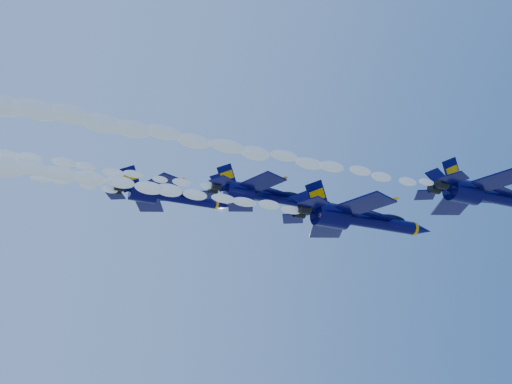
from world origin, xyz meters
name	(u,v)px	position (x,y,z in m)	size (l,w,h in m)	color
jet_lead	(487,195)	(20.62, -13.58, 150.20)	(17.52, 14.37, 6.51)	#06043C
smoke_trail_jet_lead	(236,148)	(-10.44, -13.58, 149.79)	(47.14, 1.95, 1.76)	white
jet_second	(358,219)	(10.78, -1.61, 150.12)	(20.08, 16.47, 7.46)	#06043C
smoke_trail_jet_second	(100,179)	(-21.37, -1.61, 149.69)	(47.14, 2.24, 2.01)	white
jet_third	(262,195)	(0.27, 4.76, 154.24)	(16.72, 13.72, 6.22)	#06043C
smoke_trail_jet_third	(14,155)	(-30.45, 4.76, 153.84)	(47.14, 1.86, 1.68)	white
jet_fourth	(167,196)	(-10.76, 12.27, 155.31)	(16.84, 13.82, 6.26)	#06043C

